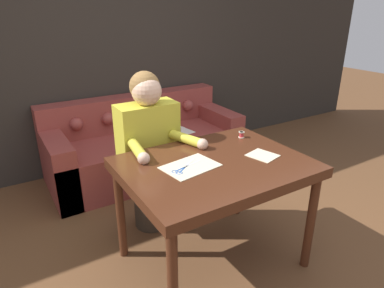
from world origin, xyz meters
TOP-DOWN VIEW (x-y plane):
  - ground_plane at (0.00, 0.00)m, footprint 16.00×16.00m
  - wall_back at (0.00, 2.11)m, footprint 8.00×0.06m
  - dining_table at (0.03, 0.12)m, footprint 1.17×0.89m
  - couch at (0.21, 1.68)m, footprint 2.00×0.86m
  - person at (-0.15, 0.73)m, footprint 0.53×0.58m
  - pattern_paper_main at (-0.13, 0.15)m, footprint 0.37×0.29m
  - pattern_paper_offcut at (0.36, 0.03)m, footprint 0.20×0.22m
  - scissors at (-0.19, 0.14)m, footprint 0.24×0.16m
  - thread_spool at (0.46, 0.37)m, footprint 0.04×0.04m

SIDE VIEW (x-z plane):
  - ground_plane at x=0.00m, z-range 0.00..0.00m
  - couch at x=0.21m, z-range -0.11..0.70m
  - person at x=-0.15m, z-range 0.03..1.31m
  - dining_table at x=0.03m, z-range 0.31..1.09m
  - pattern_paper_main at x=-0.13m, z-range 0.78..0.78m
  - pattern_paper_offcut at x=0.36m, z-range 0.78..0.78m
  - scissors at x=-0.19m, z-range 0.78..0.78m
  - thread_spool at x=0.46m, z-range 0.78..0.82m
  - wall_back at x=0.00m, z-range 0.00..2.60m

